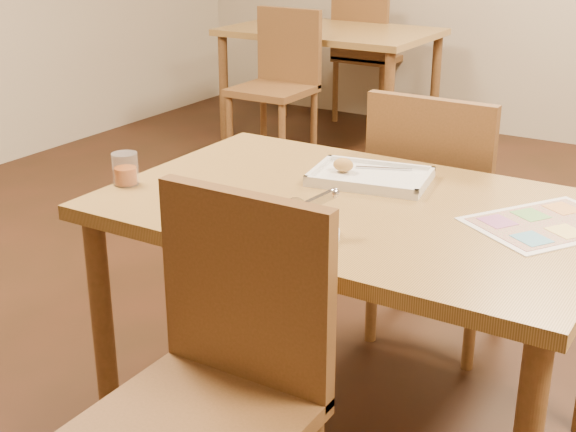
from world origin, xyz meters
The scene contains 12 objects.
dining_table centered at (0.00, 0.00, 0.63)m, with size 1.30×0.85×0.72m.
chair_near centered at (0.00, -0.60, 0.57)m, with size 0.42×0.42×0.47m.
chair_far centered at (0.00, 0.60, 0.57)m, with size 0.42×0.42×0.47m.
bg_table centered at (-1.60, 2.80, 0.63)m, with size 1.30×0.85×0.72m.
bg_chair_near centered at (-1.60, 2.20, 0.57)m, with size 0.42×0.42×0.47m.
bg_chair_far centered at (-1.60, 3.30, 0.57)m, with size 0.42×0.42×0.47m.
plate centered at (-0.03, -0.29, 0.73)m, with size 0.25×0.25×0.01m, color white.
pizza centered at (-0.02, -0.28, 0.74)m, with size 0.20×0.20×0.03m.
pizza_cutter centered at (0.01, -0.26, 0.80)m, with size 0.10×0.11×0.08m.
appetizer_tray centered at (-0.05, 0.17, 0.73)m, with size 0.36×0.28×0.06m.
glass_tumbler centered at (-0.61, -0.20, 0.76)m, with size 0.07×0.07×0.09m.
menu centered at (0.48, 0.10, 0.72)m, with size 0.26×0.37×0.01m, color white.
Camera 1 is at (0.88, -1.78, 1.44)m, focal length 50.00 mm.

